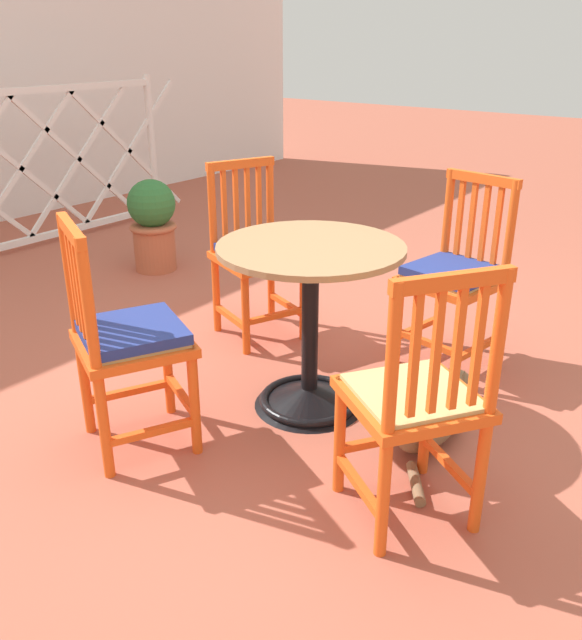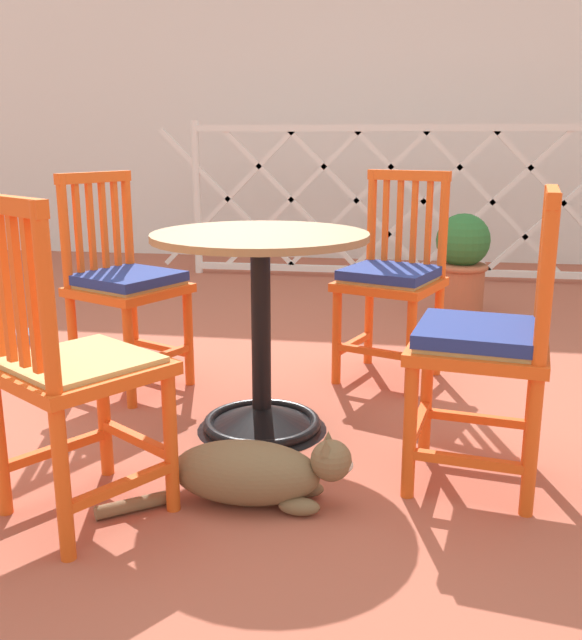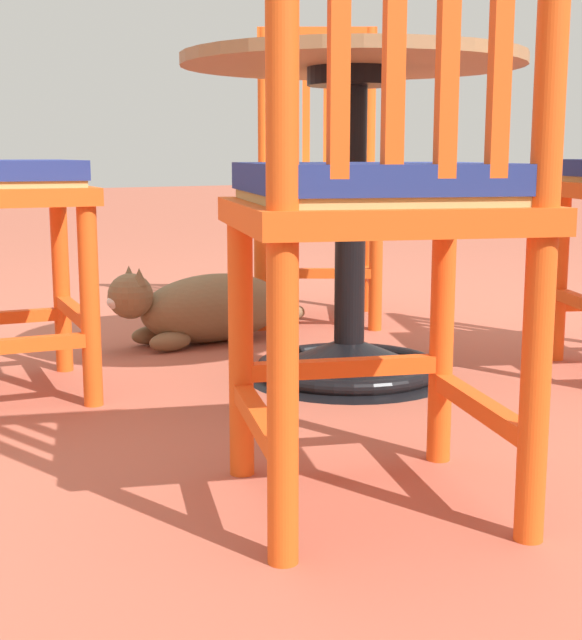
{
  "view_description": "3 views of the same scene",
  "coord_description": "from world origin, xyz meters",
  "px_view_note": "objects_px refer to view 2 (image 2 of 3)",
  "views": [
    {
      "loc": [
        -1.95,
        -1.59,
        1.5
      ],
      "look_at": [
        0.12,
        -0.0,
        0.39
      ],
      "focal_mm": 37.69,
      "sensor_mm": 36.0,
      "label": 1
    },
    {
      "loc": [
        0.63,
        -2.5,
        1.04
      ],
      "look_at": [
        0.26,
        -0.17,
        0.44
      ],
      "focal_mm": 39.86,
      "sensor_mm": 36.0,
      "label": 2
    },
    {
      "loc": [
        1.39,
        1.59,
        0.52
      ],
      "look_at": [
        0.25,
        -0.17,
        0.14
      ],
      "focal_mm": 51.56,
      "sensor_mm": 36.0,
      "label": 3
    }
  ],
  "objects_px": {
    "tabby_cat": "(258,474)",
    "pet_water_bowl": "(28,336)",
    "orange_chair_by_planter": "(125,286)",
    "orange_chair_tucked_in": "(392,280)",
    "orange_chair_near_fence": "(486,344)",
    "terracotta_planter": "(462,262)",
    "cafe_table": "(261,356)",
    "orange_chair_facing_out": "(70,371)"
  },
  "relations": [
    {
      "from": "orange_chair_facing_out",
      "to": "terracotta_planter",
      "type": "relative_size",
      "value": 1.47
    },
    {
      "from": "orange_chair_tucked_in",
      "to": "orange_chair_by_planter",
      "type": "bearing_deg",
      "value": -164.7
    },
    {
      "from": "orange_chair_facing_out",
      "to": "orange_chair_near_fence",
      "type": "bearing_deg",
      "value": 19.13
    },
    {
      "from": "tabby_cat",
      "to": "cafe_table",
      "type": "bearing_deg",
      "value": 100.24
    },
    {
      "from": "orange_chair_by_planter",
      "to": "orange_chair_near_fence",
      "type": "distance_m",
      "value": 1.56
    },
    {
      "from": "tabby_cat",
      "to": "pet_water_bowl",
      "type": "bearing_deg",
      "value": 135.79
    },
    {
      "from": "orange_chair_facing_out",
      "to": "pet_water_bowl",
      "type": "relative_size",
      "value": 5.36
    },
    {
      "from": "pet_water_bowl",
      "to": "cafe_table",
      "type": "bearing_deg",
      "value": -33.66
    },
    {
      "from": "cafe_table",
      "to": "orange_chair_tucked_in",
      "type": "xyz_separation_m",
      "value": [
        0.45,
        0.67,
        0.16
      ]
    },
    {
      "from": "cafe_table",
      "to": "orange_chair_facing_out",
      "type": "bearing_deg",
      "value": -119.23
    },
    {
      "from": "cafe_table",
      "to": "tabby_cat",
      "type": "relative_size",
      "value": 1.05
    },
    {
      "from": "tabby_cat",
      "to": "pet_water_bowl",
      "type": "distance_m",
      "value": 2.19
    },
    {
      "from": "orange_chair_by_planter",
      "to": "tabby_cat",
      "type": "relative_size",
      "value": 1.26
    },
    {
      "from": "cafe_table",
      "to": "tabby_cat",
      "type": "height_order",
      "value": "cafe_table"
    },
    {
      "from": "cafe_table",
      "to": "terracotta_planter",
      "type": "bearing_deg",
      "value": 66.25
    },
    {
      "from": "cafe_table",
      "to": "pet_water_bowl",
      "type": "xyz_separation_m",
      "value": [
        -1.47,
        0.98,
        -0.26
      ]
    },
    {
      "from": "orange_chair_by_planter",
      "to": "orange_chair_facing_out",
      "type": "relative_size",
      "value": 1.0
    },
    {
      "from": "orange_chair_by_planter",
      "to": "orange_chair_facing_out",
      "type": "height_order",
      "value": "same"
    },
    {
      "from": "cafe_table",
      "to": "orange_chair_near_fence",
      "type": "relative_size",
      "value": 0.83
    },
    {
      "from": "orange_chair_by_planter",
      "to": "orange_chair_near_fence",
      "type": "xyz_separation_m",
      "value": [
        1.4,
        -0.67,
        0.0
      ]
    },
    {
      "from": "orange_chair_near_fence",
      "to": "tabby_cat",
      "type": "height_order",
      "value": "orange_chair_near_fence"
    },
    {
      "from": "cafe_table",
      "to": "tabby_cat",
      "type": "bearing_deg",
      "value": -79.76
    },
    {
      "from": "orange_chair_facing_out",
      "to": "tabby_cat",
      "type": "height_order",
      "value": "orange_chair_facing_out"
    },
    {
      "from": "orange_chair_tucked_in",
      "to": "tabby_cat",
      "type": "bearing_deg",
      "value": -106.06
    },
    {
      "from": "orange_chair_tucked_in",
      "to": "orange_chair_near_fence",
      "type": "relative_size",
      "value": 1.0
    },
    {
      "from": "orange_chair_tucked_in",
      "to": "orange_chair_facing_out",
      "type": "relative_size",
      "value": 1.0
    },
    {
      "from": "tabby_cat",
      "to": "pet_water_bowl",
      "type": "relative_size",
      "value": 4.25
    },
    {
      "from": "cafe_table",
      "to": "terracotta_planter",
      "type": "relative_size",
      "value": 1.23
    },
    {
      "from": "terracotta_planter",
      "to": "tabby_cat",
      "type": "bearing_deg",
      "value": -106.83
    },
    {
      "from": "tabby_cat",
      "to": "pet_water_bowl",
      "type": "xyz_separation_m",
      "value": [
        -1.57,
        1.52,
        -0.07
      ]
    },
    {
      "from": "orange_chair_facing_out",
      "to": "orange_chair_by_planter",
      "type": "bearing_deg",
      "value": 104.17
    },
    {
      "from": "orange_chair_tucked_in",
      "to": "pet_water_bowl",
      "type": "bearing_deg",
      "value": 170.93
    },
    {
      "from": "orange_chair_near_fence",
      "to": "terracotta_planter",
      "type": "xyz_separation_m",
      "value": [
        0.1,
        2.22,
        -0.12
      ]
    },
    {
      "from": "cafe_table",
      "to": "orange_chair_near_fence",
      "type": "height_order",
      "value": "orange_chair_near_fence"
    },
    {
      "from": "orange_chair_tucked_in",
      "to": "terracotta_planter",
      "type": "distance_m",
      "value": 1.32
    },
    {
      "from": "cafe_table",
      "to": "orange_chair_tucked_in",
      "type": "relative_size",
      "value": 0.83
    },
    {
      "from": "orange_chair_tucked_in",
      "to": "terracotta_planter",
      "type": "height_order",
      "value": "orange_chair_tucked_in"
    },
    {
      "from": "orange_chair_by_planter",
      "to": "tabby_cat",
      "type": "xyz_separation_m",
      "value": [
        0.75,
        -0.92,
        -0.35
      ]
    },
    {
      "from": "orange_chair_tucked_in",
      "to": "terracotta_planter",
      "type": "xyz_separation_m",
      "value": [
        0.4,
        1.25,
        -0.12
      ]
    },
    {
      "from": "orange_chair_tucked_in",
      "to": "terracotta_planter",
      "type": "bearing_deg",
      "value": 72.43
    },
    {
      "from": "orange_chair_by_planter",
      "to": "pet_water_bowl",
      "type": "relative_size",
      "value": 5.36
    },
    {
      "from": "tabby_cat",
      "to": "terracotta_planter",
      "type": "bearing_deg",
      "value": 73.17
    }
  ]
}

